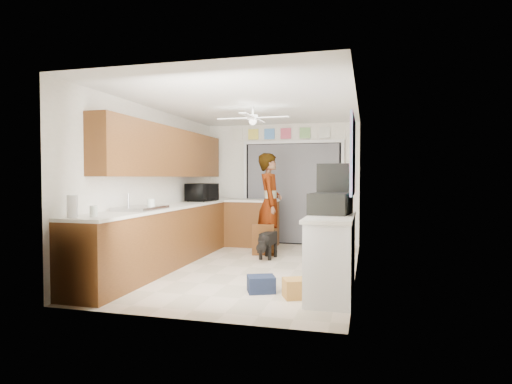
# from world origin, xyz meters

# --- Properties ---
(floor) EXTENTS (5.00, 5.00, 0.00)m
(floor) POSITION_xyz_m (0.00, 0.00, 0.00)
(floor) COLOR beige
(floor) RESTS_ON ground
(ceiling) EXTENTS (5.00, 5.00, 0.00)m
(ceiling) POSITION_xyz_m (0.00, 0.00, 2.50)
(ceiling) COLOR white
(ceiling) RESTS_ON ground
(wall_back) EXTENTS (3.20, 0.00, 3.20)m
(wall_back) POSITION_xyz_m (0.00, 2.50, 1.25)
(wall_back) COLOR white
(wall_back) RESTS_ON ground
(wall_front) EXTENTS (3.20, 0.00, 3.20)m
(wall_front) POSITION_xyz_m (0.00, -2.50, 1.25)
(wall_front) COLOR white
(wall_front) RESTS_ON ground
(wall_left) EXTENTS (0.00, 5.00, 5.00)m
(wall_left) POSITION_xyz_m (-1.60, 0.00, 1.25)
(wall_left) COLOR white
(wall_left) RESTS_ON ground
(wall_right) EXTENTS (0.00, 5.00, 5.00)m
(wall_right) POSITION_xyz_m (1.60, 0.00, 1.25)
(wall_right) COLOR white
(wall_right) RESTS_ON ground
(left_base_cabinets) EXTENTS (0.60, 4.80, 0.90)m
(left_base_cabinets) POSITION_xyz_m (-1.30, 0.00, 0.45)
(left_base_cabinets) COLOR brown
(left_base_cabinets) RESTS_ON floor
(left_countertop) EXTENTS (0.62, 4.80, 0.04)m
(left_countertop) POSITION_xyz_m (-1.29, 0.00, 0.92)
(left_countertop) COLOR white
(left_countertop) RESTS_ON left_base_cabinets
(upper_cabinets) EXTENTS (0.32, 4.00, 0.80)m
(upper_cabinets) POSITION_xyz_m (-1.44, 0.20, 1.80)
(upper_cabinets) COLOR brown
(upper_cabinets) RESTS_ON wall_left
(sink_basin) EXTENTS (0.50, 0.76, 0.06)m
(sink_basin) POSITION_xyz_m (-1.29, -1.00, 0.95)
(sink_basin) COLOR silver
(sink_basin) RESTS_ON left_countertop
(faucet) EXTENTS (0.03, 0.03, 0.22)m
(faucet) POSITION_xyz_m (-1.48, -1.00, 1.05)
(faucet) COLOR silver
(faucet) RESTS_ON left_countertop
(peninsula_base) EXTENTS (1.00, 0.60, 0.90)m
(peninsula_base) POSITION_xyz_m (-0.50, 2.00, 0.45)
(peninsula_base) COLOR brown
(peninsula_base) RESTS_ON floor
(peninsula_top) EXTENTS (1.04, 0.64, 0.04)m
(peninsula_top) POSITION_xyz_m (-0.50, 2.00, 0.92)
(peninsula_top) COLOR white
(peninsula_top) RESTS_ON peninsula_base
(back_opening_recess) EXTENTS (2.00, 0.06, 2.10)m
(back_opening_recess) POSITION_xyz_m (0.25, 2.47, 1.05)
(back_opening_recess) COLOR black
(back_opening_recess) RESTS_ON wall_back
(curtain_panel) EXTENTS (1.90, 0.03, 2.05)m
(curtain_panel) POSITION_xyz_m (0.25, 2.43, 1.05)
(curtain_panel) COLOR slate
(curtain_panel) RESTS_ON wall_back
(door_trim_left) EXTENTS (0.06, 0.04, 2.10)m
(door_trim_left) POSITION_xyz_m (-0.77, 2.44, 1.05)
(door_trim_left) COLOR white
(door_trim_left) RESTS_ON wall_back
(door_trim_right) EXTENTS (0.06, 0.04, 2.10)m
(door_trim_right) POSITION_xyz_m (1.27, 2.44, 1.05)
(door_trim_right) COLOR white
(door_trim_right) RESTS_ON wall_back
(door_trim_head) EXTENTS (2.10, 0.04, 0.06)m
(door_trim_head) POSITION_xyz_m (0.25, 2.44, 2.12)
(door_trim_head) COLOR white
(door_trim_head) RESTS_ON wall_back
(header_frame_0) EXTENTS (0.22, 0.02, 0.22)m
(header_frame_0) POSITION_xyz_m (-0.60, 2.47, 2.30)
(header_frame_0) COLOR #F2E350
(header_frame_0) RESTS_ON wall_back
(header_frame_1) EXTENTS (0.22, 0.02, 0.22)m
(header_frame_1) POSITION_xyz_m (-0.25, 2.47, 2.30)
(header_frame_1) COLOR #528DDA
(header_frame_1) RESTS_ON wall_back
(header_frame_2) EXTENTS (0.22, 0.02, 0.22)m
(header_frame_2) POSITION_xyz_m (0.10, 2.47, 2.30)
(header_frame_2) COLOR #CD4D67
(header_frame_2) RESTS_ON wall_back
(header_frame_3) EXTENTS (0.22, 0.02, 0.22)m
(header_frame_3) POSITION_xyz_m (0.50, 2.47, 2.30)
(header_frame_3) COLOR #7BB265
(header_frame_3) RESTS_ON wall_back
(header_frame_4) EXTENTS (0.22, 0.02, 0.22)m
(header_frame_4) POSITION_xyz_m (0.90, 2.47, 2.30)
(header_frame_4) COLOR silver
(header_frame_4) RESTS_ON wall_back
(route66_sign) EXTENTS (0.22, 0.02, 0.26)m
(route66_sign) POSITION_xyz_m (-0.95, 2.47, 2.30)
(route66_sign) COLOR silver
(route66_sign) RESTS_ON wall_back
(right_counter_base) EXTENTS (0.50, 1.40, 0.90)m
(right_counter_base) POSITION_xyz_m (1.35, -1.20, 0.45)
(right_counter_base) COLOR white
(right_counter_base) RESTS_ON floor
(right_counter_top) EXTENTS (0.54, 1.44, 0.04)m
(right_counter_top) POSITION_xyz_m (1.34, -1.20, 0.92)
(right_counter_top) COLOR white
(right_counter_top) RESTS_ON right_counter_base
(abstract_painting) EXTENTS (0.03, 1.15, 0.95)m
(abstract_painting) POSITION_xyz_m (1.58, -1.00, 1.65)
(abstract_painting) COLOR #E755C4
(abstract_painting) RESTS_ON wall_right
(ceiling_fan) EXTENTS (1.14, 1.14, 0.24)m
(ceiling_fan) POSITION_xyz_m (0.00, 0.20, 2.32)
(ceiling_fan) COLOR white
(ceiling_fan) RESTS_ON ceiling
(microwave) EXTENTS (0.48, 0.65, 0.33)m
(microwave) POSITION_xyz_m (-1.26, 1.19, 1.11)
(microwave) COLOR black
(microwave) RESTS_ON left_countertop
(jar_a) EXTENTS (0.13, 0.13, 0.15)m
(jar_a) POSITION_xyz_m (-1.18, -0.91, 1.01)
(jar_a) COLOR silver
(jar_a) RESTS_ON left_countertop
(jar_b) EXTENTS (0.10, 0.10, 0.13)m
(jar_b) POSITION_xyz_m (-1.27, -2.09, 1.00)
(jar_b) COLOR silver
(jar_b) RESTS_ON left_countertop
(paper_towel_roll) EXTENTS (0.12, 0.12, 0.25)m
(paper_towel_roll) POSITION_xyz_m (-1.42, -2.25, 1.07)
(paper_towel_roll) COLOR white
(paper_towel_roll) RESTS_ON left_countertop
(suitcase) EXTENTS (0.52, 0.65, 0.26)m
(suitcase) POSITION_xyz_m (1.32, -1.03, 1.07)
(suitcase) COLOR black
(suitcase) RESTS_ON right_counter_top
(suitcase_rim) EXTENTS (0.51, 0.63, 0.02)m
(suitcase_rim) POSITION_xyz_m (1.32, -1.03, 0.96)
(suitcase_rim) COLOR yellow
(suitcase_rim) RESTS_ON suitcase
(suitcase_lid) EXTENTS (0.42, 0.08, 0.50)m
(suitcase_lid) POSITION_xyz_m (1.32, -0.74, 1.32)
(suitcase_lid) COLOR black
(suitcase_lid) RESTS_ON suitcase
(cardboard_box) EXTENTS (0.43, 0.38, 0.22)m
(cardboard_box) POSITION_xyz_m (1.00, -1.46, 0.11)
(cardboard_box) COLOR #A57C33
(cardboard_box) RESTS_ON floor
(navy_crate) EXTENTS (0.40, 0.37, 0.20)m
(navy_crate) POSITION_xyz_m (0.52, -1.34, 0.10)
(navy_crate) COLOR #151E36
(navy_crate) RESTS_ON floor
(cabinet_door_panel) EXTENTS (0.41, 0.26, 0.56)m
(cabinet_door_panel) POSITION_xyz_m (-0.02, 0.95, 0.29)
(cabinet_door_panel) COLOR brown
(cabinet_door_panel) RESTS_ON floor
(man) EXTENTS (0.56, 0.74, 1.83)m
(man) POSITION_xyz_m (0.05, 1.22, 0.91)
(man) COLOR white
(man) RESTS_ON floor
(dog) EXTENTS (0.33, 0.66, 0.50)m
(dog) POSITION_xyz_m (0.12, 0.78, 0.25)
(dog) COLOR black
(dog) RESTS_ON floor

